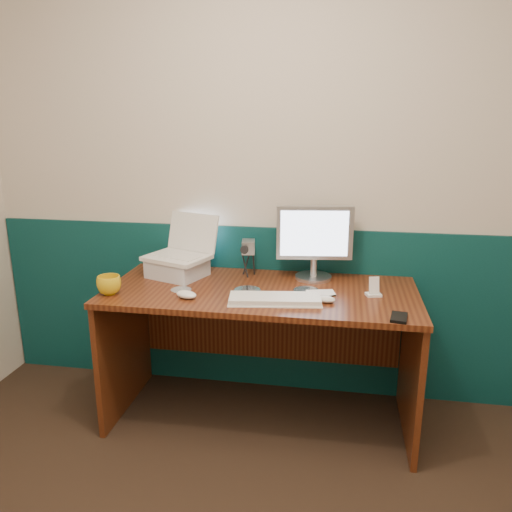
% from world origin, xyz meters
% --- Properties ---
extents(back_wall, '(3.50, 0.04, 2.50)m').
position_xyz_m(back_wall, '(0.00, 1.75, 1.25)').
color(back_wall, beige).
rests_on(back_wall, ground).
extents(wainscot, '(3.48, 0.02, 1.00)m').
position_xyz_m(wainscot, '(0.00, 1.74, 0.50)').
color(wainscot, '#073335').
rests_on(wainscot, ground).
extents(desk, '(1.60, 0.70, 0.75)m').
position_xyz_m(desk, '(-0.06, 1.38, 0.38)').
color(desk, '#3E170B').
rests_on(desk, ground).
extents(laptop_riser, '(0.35, 0.32, 0.10)m').
position_xyz_m(laptop_riser, '(-0.56, 1.52, 0.80)').
color(laptop_riser, silver).
rests_on(laptop_riser, desk).
extents(laptop, '(0.39, 0.35, 0.27)m').
position_xyz_m(laptop, '(-0.56, 1.52, 0.98)').
color(laptop, white).
rests_on(laptop, laptop_riser).
extents(monitor, '(0.42, 0.17, 0.41)m').
position_xyz_m(monitor, '(0.19, 1.61, 0.95)').
color(monitor, silver).
rests_on(monitor, desk).
extents(keyboard, '(0.45, 0.20, 0.03)m').
position_xyz_m(keyboard, '(0.03, 1.21, 0.76)').
color(keyboard, white).
rests_on(keyboard, desk).
extents(mouse_right, '(0.11, 0.08, 0.03)m').
position_xyz_m(mouse_right, '(0.27, 1.25, 0.77)').
color(mouse_right, silver).
rests_on(mouse_right, desk).
extents(mouse_left, '(0.13, 0.10, 0.04)m').
position_xyz_m(mouse_left, '(-0.40, 1.19, 0.77)').
color(mouse_left, white).
rests_on(mouse_left, desk).
extents(mug, '(0.16, 0.16, 0.09)m').
position_xyz_m(mug, '(-0.80, 1.18, 0.80)').
color(mug, gold).
rests_on(mug, desk).
extents(camcorder, '(0.10, 0.14, 0.19)m').
position_xyz_m(camcorder, '(-0.17, 1.60, 0.85)').
color(camcorder, '#A5A5A9').
rests_on(camcorder, desk).
extents(cd_spindle, '(0.13, 0.13, 0.03)m').
position_xyz_m(cd_spindle, '(-0.12, 1.28, 0.76)').
color(cd_spindle, silver).
rests_on(cd_spindle, desk).
extents(cd_loose_a, '(0.11, 0.11, 0.00)m').
position_xyz_m(cd_loose_a, '(-0.47, 1.30, 0.75)').
color(cd_loose_a, silver).
rests_on(cd_loose_a, desk).
extents(cd_loose_b, '(0.13, 0.13, 0.00)m').
position_xyz_m(cd_loose_b, '(0.17, 1.41, 0.75)').
color(cd_loose_b, silver).
rests_on(cd_loose_b, desk).
extents(pen, '(0.11, 0.08, 0.01)m').
position_xyz_m(pen, '(0.27, 1.31, 0.75)').
color(pen, black).
rests_on(pen, desk).
extents(papers, '(0.16, 0.12, 0.00)m').
position_xyz_m(papers, '(0.24, 1.37, 0.75)').
color(papers, white).
rests_on(papers, desk).
extents(dock, '(0.08, 0.07, 0.01)m').
position_xyz_m(dock, '(0.50, 1.38, 0.76)').
color(dock, white).
rests_on(dock, desk).
extents(music_player, '(0.05, 0.04, 0.09)m').
position_xyz_m(music_player, '(0.50, 1.38, 0.81)').
color(music_player, white).
rests_on(music_player, dock).
extents(pda, '(0.09, 0.13, 0.01)m').
position_xyz_m(pda, '(0.60, 1.09, 0.76)').
color(pda, black).
rests_on(pda, desk).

